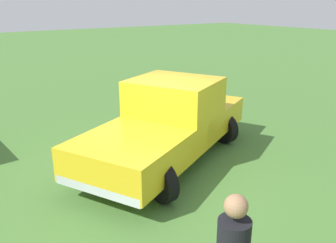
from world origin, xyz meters
The scene contains 2 objects.
ground_plane centered at (0.00, 0.00, 0.00)m, with size 80.00×80.00×0.00m, color #477533.
pickup_truck centered at (-0.55, 0.89, 0.91)m, with size 3.84×5.26×1.78m.
Camera 1 is at (5.50, -3.39, 3.37)m, focal length 37.86 mm.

